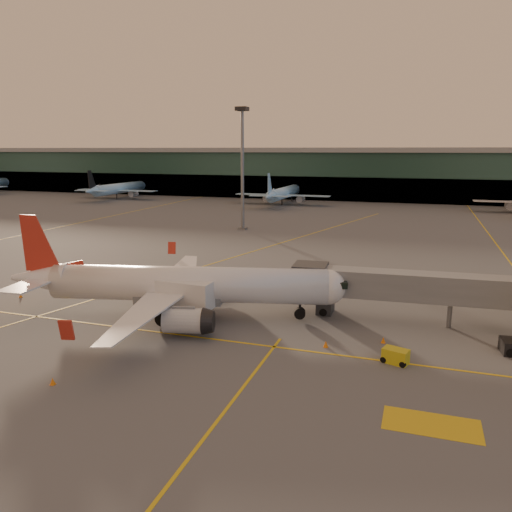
% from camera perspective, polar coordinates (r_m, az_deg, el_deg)
% --- Properties ---
extents(ground, '(600.00, 600.00, 0.00)m').
position_cam_1_polar(ground, '(41.90, -6.62, -11.93)').
color(ground, '#4C4F54').
rests_on(ground, ground).
extents(taxi_markings, '(100.12, 173.00, 0.01)m').
position_cam_1_polar(taxi_markings, '(84.29, 1.61, 0.45)').
color(taxi_markings, gold).
rests_on(taxi_markings, ground).
extents(terminal, '(400.00, 20.00, 17.60)m').
position_cam_1_polar(terminal, '(177.32, 13.21, 9.11)').
color(terminal, '#19382D').
rests_on(terminal, ground).
extents(mast_west_near, '(2.40, 2.40, 25.60)m').
position_cam_1_polar(mast_west_near, '(107.00, -1.57, 10.94)').
color(mast_west_near, slate).
rests_on(mast_west_near, ground).
extents(distant_aircraft_row, '(290.00, 34.00, 13.00)m').
position_cam_1_polar(distant_aircraft_row, '(158.02, 4.59, 5.87)').
color(distant_aircraft_row, '#98D0FF').
rests_on(distant_aircraft_row, ground).
extents(main_airplane, '(34.36, 31.28, 10.49)m').
position_cam_1_polar(main_airplane, '(51.53, -8.95, -3.35)').
color(main_airplane, white).
rests_on(main_airplane, ground).
extents(jet_bridge, '(32.00, 5.26, 5.40)m').
position_cam_1_polar(jet_bridge, '(51.84, 22.95, -3.77)').
color(jet_bridge, slate).
rests_on(jet_bridge, ground).
extents(catering_truck, '(5.74, 2.85, 4.35)m').
position_cam_1_polar(catering_truck, '(50.13, -7.94, -4.87)').
color(catering_truck, '#9E2E16').
rests_on(catering_truck, ground).
extents(gpu_cart, '(2.33, 1.79, 1.20)m').
position_cam_1_polar(gpu_cart, '(42.73, 15.65, -10.97)').
color(gpu_cart, gold).
rests_on(gpu_cart, ground).
extents(cone_nose, '(0.42, 0.42, 0.53)m').
position_cam_1_polar(cone_nose, '(46.73, 14.35, -9.30)').
color(cone_nose, orange).
rests_on(cone_nose, ground).
extents(cone_tail, '(0.40, 0.40, 0.51)m').
position_cam_1_polar(cone_tail, '(64.83, -25.31, -4.08)').
color(cone_tail, orange).
rests_on(cone_tail, ground).
extents(cone_wing_right, '(0.42, 0.42, 0.53)m').
position_cam_1_polar(cone_wing_right, '(40.75, -22.22, -13.12)').
color(cone_wing_right, orange).
rests_on(cone_wing_right, ground).
extents(cone_wing_left, '(0.47, 0.47, 0.60)m').
position_cam_1_polar(cone_wing_left, '(68.02, -1.83, -2.14)').
color(cone_wing_left, orange).
rests_on(cone_wing_left, ground).
extents(cone_fwd, '(0.44, 0.44, 0.57)m').
position_cam_1_polar(cone_fwd, '(44.81, 7.98, -9.95)').
color(cone_fwd, orange).
rests_on(cone_fwd, ground).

